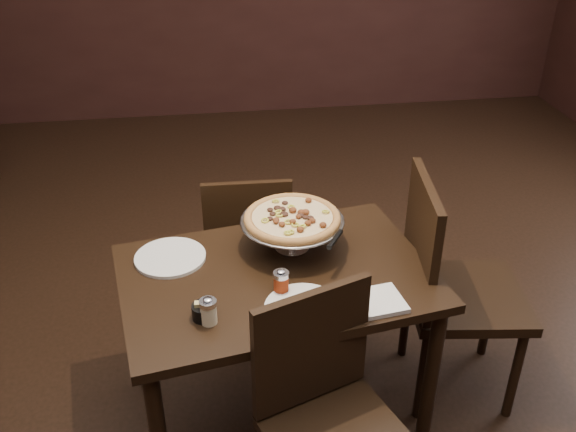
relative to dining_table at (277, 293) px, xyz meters
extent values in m
cube|color=black|center=(-0.07, -0.02, -0.62)|extent=(6.00, 7.00, 0.02)
cube|color=black|center=(0.00, 0.00, 0.07)|extent=(1.24, 0.93, 0.04)
cylinder|color=black|center=(0.55, -0.23, -0.28)|extent=(0.06, 0.06, 0.67)
cylinder|color=black|center=(-0.55, 0.23, -0.28)|extent=(0.06, 0.06, 0.67)
cylinder|color=black|center=(0.45, 0.40, -0.28)|extent=(0.06, 0.06, 0.67)
cylinder|color=silver|center=(0.08, 0.16, 0.10)|extent=(0.14, 0.14, 0.01)
cylinder|color=silver|center=(0.08, 0.16, 0.15)|extent=(0.03, 0.03, 0.11)
cylinder|color=silver|center=(0.08, 0.16, 0.21)|extent=(0.10, 0.10, 0.01)
cylinder|color=#9A9B9F|center=(0.08, 0.16, 0.22)|extent=(0.39, 0.39, 0.01)
torus|color=#9A9B9F|center=(0.08, 0.16, 0.22)|extent=(0.40, 0.40, 0.01)
cylinder|color=#A36730|center=(0.08, 0.16, 0.23)|extent=(0.36, 0.36, 0.01)
torus|color=#A36730|center=(0.08, 0.16, 0.23)|extent=(0.37, 0.37, 0.03)
cylinder|color=#E2B97C|center=(0.08, 0.16, 0.23)|extent=(0.31, 0.31, 0.01)
cylinder|color=beige|center=(-0.25, -0.24, 0.13)|extent=(0.05, 0.05, 0.07)
cylinder|color=silver|center=(-0.25, -0.24, 0.17)|extent=(0.06, 0.06, 0.02)
ellipsoid|color=silver|center=(-0.25, -0.24, 0.19)|extent=(0.03, 0.03, 0.01)
cylinder|color=maroon|center=(0.00, -0.12, 0.13)|extent=(0.05, 0.05, 0.07)
cylinder|color=silver|center=(0.00, -0.12, 0.17)|extent=(0.06, 0.06, 0.02)
ellipsoid|color=silver|center=(0.00, -0.12, 0.19)|extent=(0.03, 0.03, 0.01)
cylinder|color=black|center=(-0.27, -0.22, 0.12)|extent=(0.08, 0.08, 0.05)
cube|color=#D0C078|center=(-0.28, -0.22, 0.13)|extent=(0.03, 0.03, 0.05)
cube|color=#D0C078|center=(-0.26, -0.22, 0.13)|extent=(0.03, 0.03, 0.05)
cube|color=white|center=(0.33, -0.23, 0.10)|extent=(0.18, 0.18, 0.02)
cylinder|color=white|center=(-0.39, 0.15, 0.10)|extent=(0.27, 0.27, 0.01)
cylinder|color=white|center=(0.06, -0.22, 0.10)|extent=(0.27, 0.27, 0.01)
cone|color=silver|center=(0.21, -0.01, 0.22)|extent=(0.16, 0.16, 0.00)
cylinder|color=black|center=(0.21, -0.01, 0.22)|extent=(0.08, 0.12, 0.02)
cube|color=black|center=(-0.06, 0.67, -0.22)|extent=(0.40, 0.40, 0.04)
cube|color=black|center=(-0.06, 0.50, 0.02)|extent=(0.39, 0.04, 0.41)
cylinder|color=black|center=(0.11, 0.82, -0.42)|extent=(0.03, 0.03, 0.38)
cylinder|color=black|center=(-0.21, 0.83, -0.42)|extent=(0.03, 0.03, 0.38)
cylinder|color=black|center=(0.09, 0.51, -0.42)|extent=(0.03, 0.03, 0.38)
cylinder|color=black|center=(-0.22, 0.52, -0.42)|extent=(0.03, 0.03, 0.38)
cube|color=black|center=(0.06, -0.37, 0.06)|extent=(0.40, 0.17, 0.44)
cylinder|color=black|center=(0.23, -0.33, -0.41)|extent=(0.04, 0.04, 0.41)
cube|color=black|center=(0.78, 0.05, -0.14)|extent=(0.52, 0.52, 0.04)
cube|color=black|center=(0.57, 0.08, 0.14)|extent=(0.09, 0.46, 0.48)
cylinder|color=black|center=(0.94, -0.16, -0.39)|extent=(0.04, 0.04, 0.45)
cylinder|color=black|center=(0.99, 0.21, -0.39)|extent=(0.04, 0.04, 0.45)
cylinder|color=black|center=(0.57, -0.11, -0.39)|extent=(0.04, 0.04, 0.45)
cylinder|color=black|center=(0.62, 0.26, -0.39)|extent=(0.04, 0.04, 0.45)
camera|label=1|loc=(-0.23, -1.91, 1.46)|focal=40.00mm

